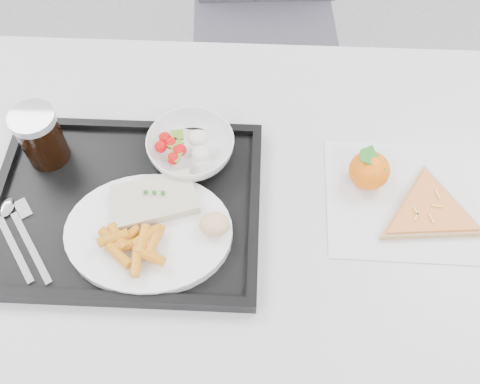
# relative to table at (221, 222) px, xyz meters

# --- Properties ---
(table) EXTENTS (1.20, 0.80, 0.75)m
(table) POSITION_rel_table_xyz_m (0.00, 0.00, 0.00)
(table) COLOR #BBBCBE
(table) RESTS_ON ground
(chair) EXTENTS (0.45, 0.45, 0.93)m
(chair) POSITION_rel_table_xyz_m (0.08, 0.81, -0.15)
(chair) COLOR #3B3A42
(chair) RESTS_ON ground
(tray) EXTENTS (0.45, 0.35, 0.03)m
(tray) POSITION_rel_table_xyz_m (-0.16, -0.02, 0.08)
(tray) COLOR black
(tray) RESTS_ON table
(dinner_plate) EXTENTS (0.27, 0.27, 0.02)m
(dinner_plate) POSITION_rel_table_xyz_m (-0.11, -0.08, 0.09)
(dinner_plate) COLOR white
(dinner_plate) RESTS_ON tray
(fish_fillet) EXTENTS (0.15, 0.12, 0.03)m
(fish_fillet) POSITION_rel_table_xyz_m (-0.10, -0.02, 0.11)
(fish_fillet) COLOR beige
(fish_fillet) RESTS_ON dinner_plate
(bread_roll) EXTENTS (0.06, 0.05, 0.03)m
(bread_roll) POSITION_rel_table_xyz_m (-0.00, -0.07, 0.12)
(bread_roll) COLOR #F1CE88
(bread_roll) RESTS_ON dinner_plate
(salad_bowl) EXTENTS (0.15, 0.15, 0.05)m
(salad_bowl) POSITION_rel_table_xyz_m (-0.05, 0.09, 0.11)
(salad_bowl) COLOR white
(salad_bowl) RESTS_ON tray
(cola_glass) EXTENTS (0.08, 0.08, 0.11)m
(cola_glass) POSITION_rel_table_xyz_m (-0.31, 0.08, 0.14)
(cola_glass) COLOR black
(cola_glass) RESTS_ON tray
(cutlery) EXTENTS (0.13, 0.16, 0.01)m
(cutlery) POSITION_rel_table_xyz_m (-0.32, -0.08, 0.08)
(cutlery) COLOR silver
(cutlery) RESTS_ON tray
(napkin) EXTENTS (0.25, 0.24, 0.00)m
(napkin) POSITION_rel_table_xyz_m (0.31, 0.02, 0.07)
(napkin) COLOR silver
(napkin) RESTS_ON table
(tangerine) EXTENTS (0.07, 0.07, 0.07)m
(tangerine) POSITION_rel_table_xyz_m (0.25, 0.06, 0.10)
(tangerine) COLOR #F95A0E
(tangerine) RESTS_ON napkin
(pizza_slice) EXTENTS (0.28, 0.28, 0.02)m
(pizza_slice) POSITION_rel_table_xyz_m (0.35, -0.01, 0.08)
(pizza_slice) COLOR tan
(pizza_slice) RESTS_ON napkin
(carrot_pile) EXTENTS (0.11, 0.09, 0.03)m
(carrot_pile) POSITION_rel_table_xyz_m (-0.12, -0.11, 0.11)
(carrot_pile) COLOR orange
(carrot_pile) RESTS_ON dinner_plate
(salad_contents) EXTENTS (0.10, 0.08, 0.03)m
(salad_contents) POSITION_rel_table_xyz_m (-0.06, 0.08, 0.12)
(salad_contents) COLOR red
(salad_contents) RESTS_ON salad_bowl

